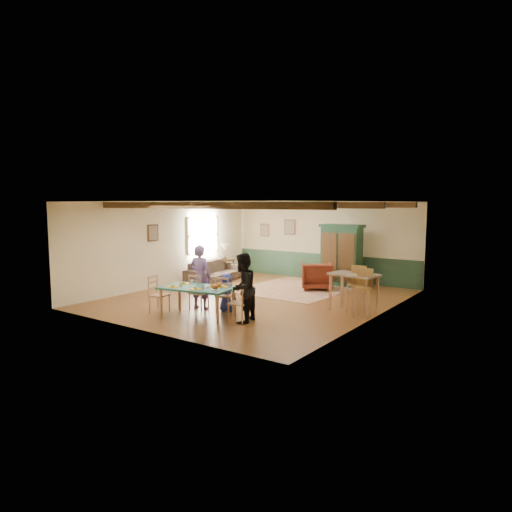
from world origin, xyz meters
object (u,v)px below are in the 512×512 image
Objects in this scene: cat at (214,286)px; bar_stool_right at (362,293)px; dining_chair_far_left at (199,292)px; person_woman at (242,288)px; dining_chair_end_left at (159,294)px; bar_stool_left at (355,289)px; armoire at (341,255)px; armchair at (317,276)px; end_table at (225,268)px; table_lamp at (225,252)px; dining_chair_far_right at (225,294)px; person_man at (200,277)px; sofa at (214,271)px; person_child at (227,293)px; dining_chair_end_right at (239,302)px; counter_table at (354,293)px; dining_table at (197,302)px.

bar_stool_right is (2.64, 2.21, -0.23)m from cat.
dining_chair_far_left is 0.58× the size of person_woman.
bar_stool_left is at bearing -65.52° from dining_chair_end_left.
armchair is (-0.32, -1.07, -0.57)m from armoire.
end_table is 0.59m from table_lamp.
armchair is at bearing -106.94° from dining_chair_far_right.
dining_chair_end_left reaches higher than end_table.
table_lamp is at bearing 158.08° from bar_stool_left.
dining_chair_far_left is 0.37m from person_man.
sofa is 1.10m from end_table.
table_lamp is at bearing -61.54° from dining_chair_far_right.
dining_chair_far_right is at bearing -65.08° from dining_chair_end_left.
bar_stool_left is (2.32, 2.56, -0.22)m from cat.
person_child is 3.15m from bar_stool_left.
armoire reaches higher than bar_stool_right.
table_lamp reaches higher than dining_chair_end_left.
armoire is at bearing -137.41° from armchair.
dining_chair_far_right is at bearing -158.81° from bar_stool_right.
person_child is 0.83× the size of bar_stool_left.
end_table is at bearing 158.08° from bar_stool_left.
armchair is at bearing 129.63° from bar_stool_right.
cat is (-0.54, -0.20, 0.35)m from dining_chair_end_right.
dining_chair_far_left is 1.00× the size of dining_chair_end_right.
bar_stool_left reaches higher than dining_chair_end_left.
person_woman reaches higher than sofa.
counter_table is (6.06, -2.48, -0.43)m from table_lamp.
person_man is (-1.58, 0.47, 0.37)m from dining_chair_end_right.
person_woman is 0.66× the size of sofa.
dining_chair_end_right is 1.45× the size of end_table.
dining_chair_far_right is 0.55× the size of person_man.
dining_chair_far_left is 0.95× the size of person_child.
bar_stool_right is (6.43, -2.83, -0.33)m from table_lamp.
armchair is at bearing 175.48° from person_woman.
person_woman is (1.67, -0.45, -0.04)m from person_man.
armoire is at bearing -109.21° from dining_chair_far_right.
person_child is at bearing -50.42° from end_table.
person_woman is 6.55m from table_lamp.
table_lamp is (-4.26, -0.72, -0.09)m from armoire.
armoire is 1.73× the size of counter_table.
dining_table is 1.79× the size of person_child.
person_man is 4.00m from bar_stool_right.
dining_chair_end_left is (-1.07, -0.20, 0.09)m from dining_table.
dining_table is at bearing -90.00° from person_woman.
counter_table is at bearing 37.70° from cat.
bar_stool_right is (0.37, -0.35, 0.09)m from counter_table.
armoire is 3.50× the size of table_lamp.
bar_stool_right is (4.24, 2.41, 0.12)m from dining_chair_end_left.
dining_table is 3.00× the size of table_lamp.
bar_stool_right is at bearing 122.98° from dining_chair_end_right.
person_child is at bearing -160.09° from bar_stool_right.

